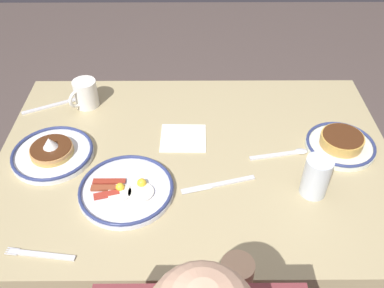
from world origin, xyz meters
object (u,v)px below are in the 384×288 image
coffee_mug (85,94)px  paper_napkin (183,138)px  plate_near_main (341,143)px  tea_spoon (287,153)px  plate_center_pancakes (126,190)px  fork_far (40,255)px  plate_far_companion (52,153)px  fork_near (50,106)px  butter_knife (218,184)px  drinking_glass (316,178)px

coffee_mug → paper_napkin: (-0.35, 0.19, -0.05)m
plate_near_main → tea_spoon: bearing=9.7°
plate_center_pancakes → fork_far: bearing=47.3°
fork_far → plate_far_companion: bearing=-81.4°
plate_center_pancakes → paper_napkin: (-0.16, -0.24, -0.01)m
coffee_mug → fork_near: 0.14m
tea_spoon → fork_near: bearing=-17.7°
tea_spoon → plate_near_main: bearing=-170.3°
tea_spoon → fork_far: bearing=28.3°
plate_center_pancakes → fork_near: (0.33, -0.42, -0.01)m
fork_near → tea_spoon: 0.86m
plate_center_pancakes → butter_knife: plate_center_pancakes is taller
paper_napkin → butter_knife: bearing=116.3°
fork_near → plate_near_main: bearing=166.9°
drinking_glass → fork_near: drinking_glass is taller
butter_knife → fork_far: bearing=27.4°
drinking_glass → plate_near_main: bearing=-124.7°
tea_spoon → plate_far_companion: bearing=0.5°
plate_center_pancakes → drinking_glass: 0.54m
plate_far_companion → fork_near: size_ratio=1.37×
plate_center_pancakes → butter_knife: (-0.27, -0.03, -0.01)m
fork_near → fork_far: (-0.13, 0.63, 0.00)m
coffee_mug → tea_spoon: (-0.69, 0.27, -0.05)m
plate_far_companion → coffee_mug: 0.28m
coffee_mug → fork_far: size_ratio=0.58×
coffee_mug → drinking_glass: (-0.73, 0.43, 0.00)m
plate_center_pancakes → paper_napkin: 0.29m
fork_near → tea_spoon: size_ratio=0.99×
drinking_glass → tea_spoon: size_ratio=0.66×
fork_far → tea_spoon: size_ratio=0.96×
plate_near_main → plate_far_companion: (0.92, 0.04, -0.00)m
plate_far_companion → tea_spoon: plate_far_companion is taller
plate_far_companion → drinking_glass: 0.81m
paper_napkin → butter_knife: (-0.11, 0.21, 0.00)m
plate_center_pancakes → coffee_mug: bearing=-65.9°
plate_near_main → coffee_mug: (0.86, -0.24, 0.03)m
fork_near → fork_far: same height
plate_far_companion → fork_far: plate_far_companion is taller
tea_spoon → coffee_mug: bearing=-21.5°
plate_near_main → drinking_glass: 0.23m
plate_far_companion → fork_near: (0.08, -0.27, -0.01)m
plate_far_companion → tea_spoon: bearing=-179.5°
plate_far_companion → coffee_mug: coffee_mug is taller
drinking_glass → tea_spoon: (0.05, -0.16, -0.05)m
drinking_glass → paper_napkin: (0.38, -0.24, -0.05)m
plate_far_companion → plate_center_pancakes: bearing=148.5°
plate_near_main → fork_near: size_ratio=1.18×
fork_far → butter_knife: bearing=-152.6°
coffee_mug → butter_knife: (-0.46, 0.40, -0.05)m
plate_near_main → plate_center_pancakes: plate_near_main is taller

